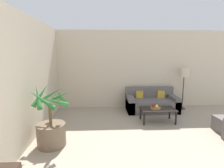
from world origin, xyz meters
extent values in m
cube|color=beige|center=(0.00, 6.81, 1.35)|extent=(8.78, 0.06, 2.70)
cube|color=beige|center=(-3.62, 3.39, 1.35)|extent=(0.06, 8.38, 2.70)
cylinder|color=brown|center=(-3.12, 4.16, 0.23)|extent=(0.58, 0.58, 0.47)
cylinder|color=brown|center=(-3.12, 4.16, 0.67)|extent=(0.06, 0.06, 0.41)
cone|color=#2D7533|center=(-2.89, 4.16, 1.04)|extent=(0.10, 0.52, 0.41)
cone|color=#2D7533|center=(-2.96, 4.36, 1.00)|extent=(0.50, 0.43, 0.33)
cone|color=#2D7533|center=(-3.18, 4.40, 1.02)|extent=(0.55, 0.22, 0.37)
cone|color=#2D7533|center=(-3.32, 4.25, 1.07)|extent=(0.30, 0.49, 0.45)
cone|color=#2D7533|center=(-3.31, 4.07, 1.08)|extent=(0.30, 0.48, 0.47)
cone|color=#2D7533|center=(-3.18, 3.92, 1.03)|extent=(0.54, 0.22, 0.39)
cone|color=#2D7533|center=(-2.96, 3.95, 1.00)|extent=(0.50, 0.43, 0.33)
cube|color=#605B5B|center=(-0.42, 6.26, 0.20)|extent=(1.67, 0.85, 0.40)
cube|color=#605B5B|center=(-0.42, 6.61, 0.58)|extent=(1.67, 0.16, 0.36)
cube|color=#605B5B|center=(-1.15, 6.26, 0.26)|extent=(0.20, 0.85, 0.52)
cube|color=#605B5B|center=(0.32, 6.26, 0.26)|extent=(0.20, 0.85, 0.52)
cube|color=gold|center=(-0.79, 6.49, 0.52)|extent=(0.24, 0.12, 0.24)
cube|color=gold|center=(-0.04, 6.49, 0.52)|extent=(0.24, 0.12, 0.24)
cylinder|color=#2D2823|center=(0.72, 6.45, 0.01)|extent=(0.24, 0.24, 0.03)
cylinder|color=#2D2823|center=(0.72, 6.45, 0.58)|extent=(0.03, 0.03, 1.10)
cylinder|color=beige|center=(0.72, 6.45, 1.28)|extent=(0.31, 0.31, 0.31)
cylinder|color=black|center=(-0.95, 5.08, 0.18)|extent=(0.05, 0.05, 0.36)
cylinder|color=black|center=(-0.08, 5.08, 0.18)|extent=(0.05, 0.05, 0.36)
cylinder|color=black|center=(-0.95, 5.53, 0.18)|extent=(0.05, 0.05, 0.36)
cylinder|color=black|center=(-0.08, 5.53, 0.18)|extent=(0.05, 0.05, 0.36)
cube|color=black|center=(-0.52, 5.31, 0.37)|extent=(0.96, 0.54, 0.03)
cylinder|color=#997A4C|center=(-0.60, 5.27, 0.41)|extent=(0.27, 0.27, 0.05)
sphere|color=red|center=(-0.66, 5.29, 0.48)|extent=(0.08, 0.08, 0.08)
sphere|color=olive|center=(-0.56, 5.28, 0.48)|extent=(0.08, 0.08, 0.08)
sphere|color=orange|center=(-0.58, 5.20, 0.48)|extent=(0.09, 0.09, 0.09)
camera|label=1|loc=(-2.05, 0.69, 1.88)|focal=28.00mm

